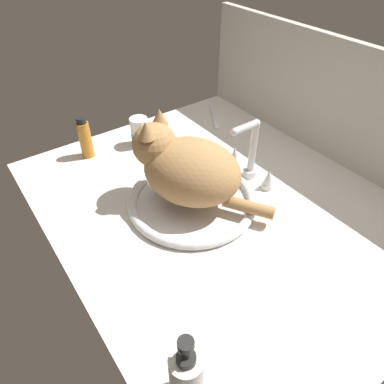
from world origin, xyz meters
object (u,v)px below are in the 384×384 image
at_px(sink_basin, 192,200).
at_px(cat, 185,167).
at_px(faucet, 250,156).
at_px(pill_bottle, 140,133).
at_px(soap_pump_bottle, 187,377).
at_px(toothbrush, 213,117).
at_px(amber_bottle, 85,138).

bearing_deg(sink_basin, cat, -148.46).
xyz_separation_m(faucet, pill_bottle, (-0.34, -0.17, -0.03)).
distance_m(sink_basin, soap_pump_bottle, 0.48).
bearing_deg(sink_basin, faucet, 90.00).
relative_size(faucet, pill_bottle, 1.94).
distance_m(faucet, toothbrush, 0.37).
bearing_deg(pill_bottle, amber_bottle, -103.24).
distance_m(cat, soap_pump_bottle, 0.49).
bearing_deg(faucet, cat, -94.56).
distance_m(soap_pump_bottle, toothbrush, 0.96).
distance_m(cat, pill_bottle, 0.33).
relative_size(amber_bottle, toothbrush, 0.85).
relative_size(faucet, soap_pump_bottle, 1.05).
relative_size(sink_basin, amber_bottle, 2.57).
height_order(cat, soap_pump_bottle, cat).
bearing_deg(pill_bottle, sink_basin, -5.83).
distance_m(faucet, cat, 0.22).
xyz_separation_m(cat, pill_bottle, (-0.32, 0.04, -0.07)).
bearing_deg(toothbrush, sink_basin, -45.25).
bearing_deg(cat, sink_basin, 31.54).
distance_m(faucet, soap_pump_bottle, 0.62).
height_order(sink_basin, soap_pump_bottle, soap_pump_bottle).
height_order(cat, toothbrush, cat).
bearing_deg(sink_basin, pill_bottle, 174.17).
height_order(sink_basin, cat, cat).
height_order(faucet, amber_bottle, faucet).
xyz_separation_m(sink_basin, soap_pump_bottle, (0.38, -0.28, 0.06)).
bearing_deg(soap_pump_bottle, toothbrush, 138.92).
xyz_separation_m(amber_bottle, soap_pump_bottle, (0.76, -0.15, 0.00)).
distance_m(pill_bottle, toothbrush, 0.31).
relative_size(cat, soap_pump_bottle, 1.99).
bearing_deg(pill_bottle, soap_pump_bottle, -23.98).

